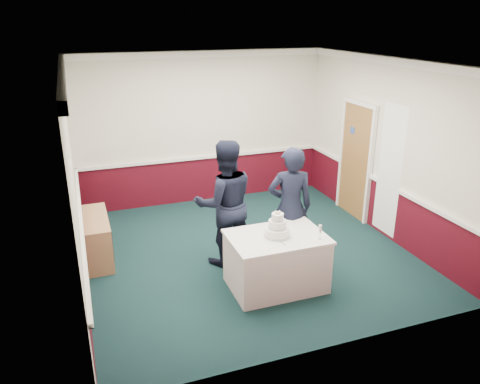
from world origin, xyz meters
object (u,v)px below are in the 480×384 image
object	(u,v)px
champagne_flute	(320,230)
person_man	(225,203)
sideboard	(97,238)
cake_knife	(281,242)
wedding_cake	(277,228)
cake_table	(276,261)
person_woman	(290,207)

from	to	relation	value
champagne_flute	person_man	world-z (taller)	person_man
sideboard	cake_knife	xyz separation A→B (m)	(2.28, -1.89, 0.44)
wedding_cake	person_man	distance (m)	1.04
person_man	champagne_flute	bearing A→B (deg)	131.63
cake_knife	person_man	bearing A→B (deg)	103.77
wedding_cake	cake_knife	xyz separation A→B (m)	(-0.03, -0.20, -0.11)
cake_knife	champagne_flute	bearing A→B (deg)	-14.79
sideboard	cake_knife	distance (m)	2.99
cake_table	wedding_cake	bearing A→B (deg)	90.00
cake_knife	person_woman	xyz separation A→B (m)	(0.49, 0.77, 0.13)
cake_table	wedding_cake	world-z (taller)	wedding_cake
person_woman	cake_knife	bearing A→B (deg)	71.05
cake_table	person_woman	distance (m)	0.90
cake_knife	person_man	world-z (taller)	person_man
champagne_flute	person_man	bearing A→B (deg)	127.80
cake_table	person_woman	size ratio (longest dim) A/B	0.71
person_man	sideboard	bearing A→B (deg)	-18.34
sideboard	cake_table	bearing A→B (deg)	-36.30
sideboard	cake_table	size ratio (longest dim) A/B	0.91
sideboard	wedding_cake	xyz separation A→B (m)	(2.31, -1.69, 0.55)
champagne_flute	person_man	xyz separation A→B (m)	(-0.94, 1.21, 0.05)
wedding_cake	person_man	bearing A→B (deg)	115.33
cake_table	sideboard	bearing A→B (deg)	143.70
sideboard	person_woman	xyz separation A→B (m)	(2.77, -1.12, 0.58)
cake_table	person_man	bearing A→B (deg)	115.33
cake_table	person_woman	world-z (taller)	person_woman
sideboard	cake_knife	size ratio (longest dim) A/B	5.45
person_man	person_woman	xyz separation A→B (m)	(0.90, -0.36, -0.05)
person_woman	cake_table	bearing A→B (deg)	64.63
person_man	person_woman	world-z (taller)	person_man
wedding_cake	champagne_flute	size ratio (longest dim) A/B	1.78
cake_table	person_man	xyz separation A→B (m)	(-0.44, 0.93, 0.57)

